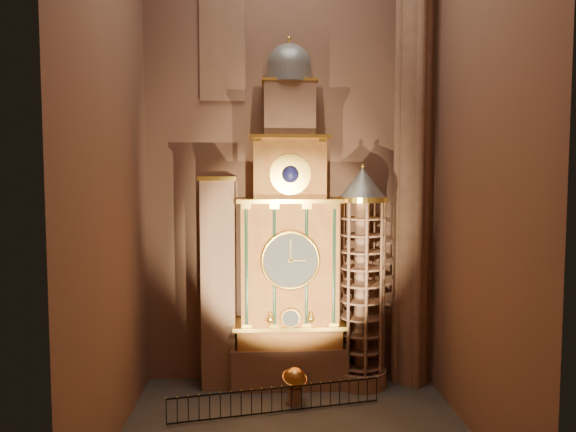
{
  "coord_description": "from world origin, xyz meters",
  "views": [
    {
      "loc": [
        -1.47,
        -19.61,
        10.03
      ],
      "look_at": [
        -0.17,
        3.0,
        8.44
      ],
      "focal_mm": 32.0,
      "sensor_mm": 36.0,
      "label": 1
    }
  ],
  "objects": [
    {
      "name": "stained_glass_window",
      "position": [
        -3.2,
        5.92,
        16.5
      ],
      "size": [
        2.2,
        0.14,
        5.2
      ],
      "color": "navy",
      "rests_on": "wall_back"
    },
    {
      "name": "wall_back",
      "position": [
        0.0,
        6.0,
        11.0
      ],
      "size": [
        22.0,
        0.0,
        22.0
      ],
      "primitive_type": "plane",
      "rotation": [
        1.57,
        0.0,
        0.0
      ],
      "color": "brown",
      "rests_on": "floor"
    },
    {
      "name": "portrait_tower",
      "position": [
        -3.4,
        4.98,
        5.15
      ],
      "size": [
        1.8,
        1.6,
        10.2
      ],
      "color": "#8C634C",
      "rests_on": "floor"
    },
    {
      "name": "wall_left",
      "position": [
        -7.0,
        0.0,
        11.0
      ],
      "size": [
        0.0,
        22.0,
        22.0
      ],
      "primitive_type": "plane",
      "rotation": [
        1.57,
        0.0,
        1.57
      ],
      "color": "brown",
      "rests_on": "floor"
    },
    {
      "name": "celestial_globe",
      "position": [
        0.11,
        2.69,
        1.0
      ],
      "size": [
        1.47,
        1.43,
        1.67
      ],
      "color": "#8C634C",
      "rests_on": "floor"
    },
    {
      "name": "stair_turret",
      "position": [
        3.5,
        4.7,
        5.27
      ],
      "size": [
        2.5,
        2.5,
        10.8
      ],
      "color": "#8C634C",
      "rests_on": "floor"
    },
    {
      "name": "iron_railing",
      "position": [
        -0.72,
        1.77,
        0.6
      ],
      "size": [
        9.08,
        1.79,
        1.1
      ],
      "color": "black",
      "rests_on": "floor"
    },
    {
      "name": "wall_right",
      "position": [
        7.0,
        0.0,
        11.0
      ],
      "size": [
        0.0,
        22.0,
        22.0
      ],
      "primitive_type": "plane",
      "rotation": [
        1.57,
        0.0,
        -1.57
      ],
      "color": "brown",
      "rests_on": "floor"
    },
    {
      "name": "astronomical_clock",
      "position": [
        0.0,
        4.96,
        6.68
      ],
      "size": [
        5.6,
        2.41,
        16.7
      ],
      "color": "#8C634C",
      "rests_on": "floor"
    },
    {
      "name": "gothic_pier",
      "position": [
        6.1,
        5.0,
        11.0
      ],
      "size": [
        2.04,
        2.04,
        22.0
      ],
      "color": "#8C634C",
      "rests_on": "floor"
    }
  ]
}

